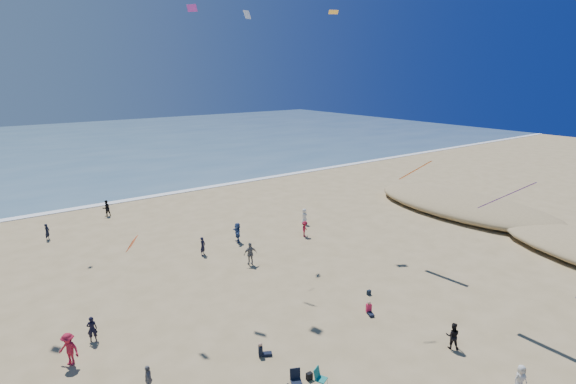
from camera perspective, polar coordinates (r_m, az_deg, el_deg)
ocean at (r=105.57m, az=-30.46°, el=4.63°), size 220.00×100.00×0.06m
surf_line at (r=56.99m, az=-24.49°, el=-1.78°), size 220.00×1.20×0.08m
standing_flyers at (r=32.66m, az=-4.87°, el=-10.92°), size 37.62×41.57×1.92m
seated_group at (r=24.56m, az=0.02°, el=-21.67°), size 23.06×24.54×0.84m
black_backpack at (r=24.58m, az=2.72°, el=-22.33°), size 0.30×0.22×0.38m
navy_bag at (r=32.70m, az=10.23°, el=-12.45°), size 0.28×0.18×0.34m
kites_aloft at (r=29.08m, az=8.94°, el=12.17°), size 37.89×44.36×28.64m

